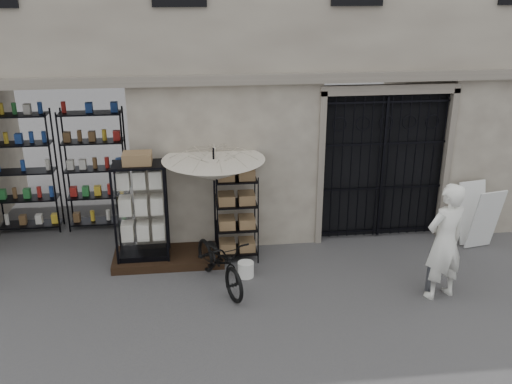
{
  "coord_description": "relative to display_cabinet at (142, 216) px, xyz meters",
  "views": [
    {
      "loc": [
        -1.92,
        -7.96,
        4.94
      ],
      "look_at": [
        -0.8,
        1.4,
        1.35
      ],
      "focal_mm": 40.0,
      "sensor_mm": 36.0,
      "label": 1
    }
  ],
  "objects": [
    {
      "name": "shop_recess",
      "position": [
        -1.67,
        1.28,
        0.56
      ],
      "size": [
        3.0,
        1.7,
        3.0
      ],
      "primitive_type": "cube",
      "color": "black",
      "rests_on": "ground"
    },
    {
      "name": "display_cabinet",
      "position": [
        0.0,
        0.0,
        0.0
      ],
      "size": [
        1.02,
        0.83,
        1.91
      ],
      "rotation": [
        0.0,
        0.0,
        0.39
      ],
      "color": "black",
      "rests_on": "step_platform"
    },
    {
      "name": "step_platform",
      "position": [
        0.43,
        0.03,
        -0.87
      ],
      "size": [
        2.0,
        0.9,
        0.15
      ],
      "primitive_type": "cube",
      "color": "black",
      "rests_on": "ground"
    },
    {
      "name": "shop_shelving",
      "position": [
        -1.72,
        1.78,
        0.31
      ],
      "size": [
        2.7,
        0.5,
        2.5
      ],
      "primitive_type": "cube",
      "color": "black",
      "rests_on": "ground"
    },
    {
      "name": "easel_sign",
      "position": [
        6.34,
        -0.03,
        -0.31
      ],
      "size": [
        0.69,
        0.76,
        1.22
      ],
      "rotation": [
        0.0,
        0.0,
        0.19
      ],
      "color": "silver",
      "rests_on": "ground"
    },
    {
      "name": "iron_gate",
      "position": [
        4.58,
        0.76,
        0.56
      ],
      "size": [
        2.5,
        0.21,
        3.0
      ],
      "color": "black",
      "rests_on": "ground"
    },
    {
      "name": "bicycle",
      "position": [
        1.31,
        -0.95,
        -0.94
      ],
      "size": [
        0.91,
        1.09,
        1.77
      ],
      "primitive_type": "imported",
      "rotation": [
        0.0,
        0.0,
        0.37
      ],
      "color": "black",
      "rests_on": "ground"
    },
    {
      "name": "ground",
      "position": [
        2.83,
        -1.52,
        -0.94
      ],
      "size": [
        80.0,
        80.0,
        0.0
      ],
      "primitive_type": "plane",
      "color": "#27272A",
      "rests_on": "ground"
    },
    {
      "name": "wire_rack",
      "position": [
        1.69,
        0.02,
        -0.13
      ],
      "size": [
        0.87,
        0.77,
        1.66
      ],
      "rotation": [
        0.0,
        0.0,
        -0.42
      ],
      "color": "black",
      "rests_on": "ground"
    },
    {
      "name": "white_bucket",
      "position": [
        1.78,
        -0.71,
        -0.81
      ],
      "size": [
        0.29,
        0.29,
        0.27
      ],
      "primitive_type": "cylinder",
      "rotation": [
        0.0,
        0.0,
        0.03
      ],
      "color": "white",
      "rests_on": "ground"
    },
    {
      "name": "market_umbrella",
      "position": [
        1.3,
        0.02,
        0.91
      ],
      "size": [
        2.08,
        2.1,
        2.58
      ],
      "rotation": [
        0.0,
        0.0,
        -0.4
      ],
      "color": "black",
      "rests_on": "ground"
    },
    {
      "name": "steel_bollard",
      "position": [
        4.76,
        -1.57,
        -0.57
      ],
      "size": [
        0.17,
        0.17,
        0.75
      ],
      "primitive_type": "cylinder",
      "rotation": [
        0.0,
        0.0,
        -0.24
      ],
      "color": "#55585E",
      "rests_on": "ground"
    },
    {
      "name": "shopkeeper",
      "position": [
        4.86,
        -1.72,
        -0.94
      ],
      "size": [
        1.27,
        2.09,
        0.47
      ],
      "primitive_type": "imported",
      "rotation": [
        0.0,
        0.0,
        3.44
      ],
      "color": "white",
      "rests_on": "ground"
    }
  ]
}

